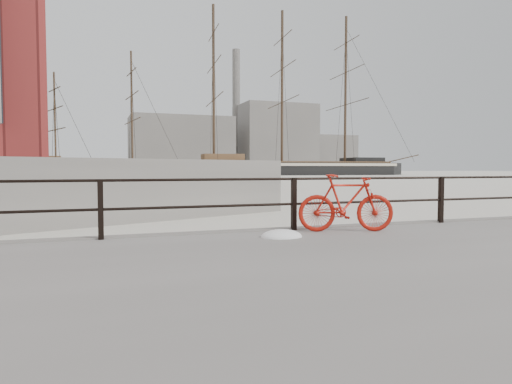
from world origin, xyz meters
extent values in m
plane|color=white|center=(0.00, 0.00, 0.00)|extent=(400.00, 400.00, 0.00)
imported|color=#AD160B|center=(-2.68, -0.69, 0.89)|extent=(1.77, 0.79, 1.07)
ellipsoid|color=white|center=(-4.07, -0.90, 0.48)|extent=(0.74, 0.58, 0.26)
cube|color=gray|center=(20.00, 140.00, 9.00)|extent=(32.00, 18.00, 18.00)
cube|color=gray|center=(55.00, 145.00, 12.00)|extent=(26.00, 20.00, 24.00)
cube|color=gray|center=(78.00, 150.00, 7.00)|extent=(20.00, 16.00, 14.00)
cylinder|color=gray|center=(42.00, 150.00, 22.00)|extent=(2.80, 2.80, 44.00)
camera|label=1|loc=(-7.11, -8.08, 1.53)|focal=32.00mm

